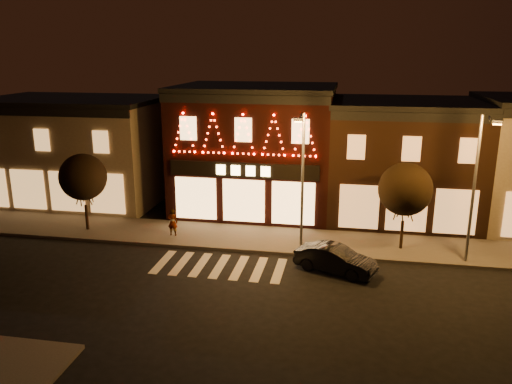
# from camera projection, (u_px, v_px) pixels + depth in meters

# --- Properties ---
(ground) EXTENTS (120.00, 120.00, 0.00)m
(ground) POSITION_uv_depth(u_px,v_px,m) (197.00, 304.00, 21.79)
(ground) COLOR black
(ground) RESTS_ON ground
(sidewalk_far) EXTENTS (44.00, 4.00, 0.15)m
(sidewalk_far) POSITION_uv_depth(u_px,v_px,m) (271.00, 239.00, 29.00)
(sidewalk_far) COLOR #47423D
(sidewalk_far) RESTS_ON ground
(building_left) EXTENTS (12.20, 8.28, 7.30)m
(building_left) POSITION_uv_depth(u_px,v_px,m) (77.00, 149.00, 36.34)
(building_left) COLOR #7D6D59
(building_left) RESTS_ON ground
(building_pulp) EXTENTS (10.20, 8.34, 8.30)m
(building_pulp) POSITION_uv_depth(u_px,v_px,m) (256.00, 148.00, 33.92)
(building_pulp) COLOR black
(building_pulp) RESTS_ON ground
(building_right_a) EXTENTS (9.20, 8.28, 7.50)m
(building_right_a) POSITION_uv_depth(u_px,v_px,m) (403.00, 160.00, 32.38)
(building_right_a) COLOR black
(building_right_a) RESTS_ON ground
(streetlamp_mid) EXTENTS (0.48, 1.67, 7.29)m
(streetlamp_mid) POSITION_uv_depth(u_px,v_px,m) (302.00, 173.00, 25.99)
(streetlamp_mid) COLOR #59595E
(streetlamp_mid) RESTS_ON sidewalk_far
(streetlamp_right) EXTENTS (0.63, 1.70, 7.39)m
(streetlamp_right) POSITION_uv_depth(u_px,v_px,m) (477.00, 179.00, 24.50)
(streetlamp_right) COLOR #59595E
(streetlamp_right) RESTS_ON sidewalk_far
(tree_left) EXTENTS (2.73, 2.73, 4.57)m
(tree_left) POSITION_uv_depth(u_px,v_px,m) (83.00, 177.00, 29.62)
(tree_left) COLOR black
(tree_left) RESTS_ON sidewalk_far
(tree_right) EXTENTS (2.81, 2.81, 4.70)m
(tree_right) POSITION_uv_depth(u_px,v_px,m) (405.00, 189.00, 26.66)
(tree_right) COLOR black
(tree_right) RESTS_ON sidewalk_far
(dark_sedan) EXTENTS (4.19, 2.73, 1.30)m
(dark_sedan) POSITION_uv_depth(u_px,v_px,m) (335.00, 259.00, 24.78)
(dark_sedan) COLOR black
(dark_sedan) RESTS_ON ground
(pedestrian) EXTENTS (0.58, 0.38, 1.58)m
(pedestrian) POSITION_uv_depth(u_px,v_px,m) (173.00, 222.00, 29.25)
(pedestrian) COLOR gray
(pedestrian) RESTS_ON sidewalk_far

